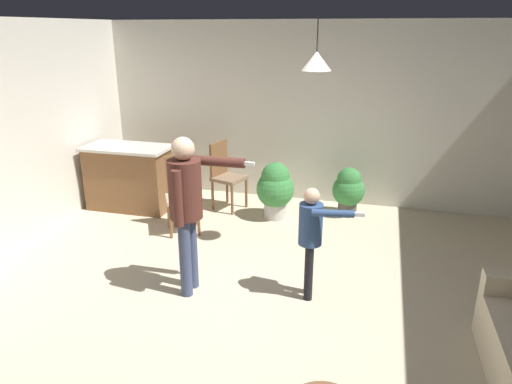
% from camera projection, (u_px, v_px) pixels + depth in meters
% --- Properties ---
extents(ground, '(7.68, 7.68, 0.00)m').
position_uv_depth(ground, '(249.00, 305.00, 4.59)').
color(ground, beige).
extents(wall_back, '(6.40, 0.10, 2.70)m').
position_uv_depth(wall_back, '(307.00, 114.00, 7.06)').
color(wall_back, silver).
rests_on(wall_back, ground).
extents(kitchen_counter, '(1.26, 0.66, 0.95)m').
position_uv_depth(kitchen_counter, '(130.00, 177.00, 6.95)').
color(kitchen_counter, brown).
rests_on(kitchen_counter, ground).
extents(person_adult, '(0.80, 0.48, 1.62)m').
position_uv_depth(person_adult, '(187.00, 199.00, 4.52)').
color(person_adult, '#384260').
rests_on(person_adult, ground).
extents(person_child, '(0.62, 0.33, 1.16)m').
position_uv_depth(person_child, '(311.00, 231.00, 4.52)').
color(person_child, black).
rests_on(person_child, ground).
extents(dining_chair_by_counter, '(0.57, 0.57, 1.00)m').
position_uv_depth(dining_chair_by_counter, '(181.00, 191.00, 6.16)').
color(dining_chair_by_counter, brown).
rests_on(dining_chair_by_counter, ground).
extents(dining_chair_near_wall, '(0.53, 0.53, 1.00)m').
position_uv_depth(dining_chair_near_wall, '(225.00, 173.00, 6.93)').
color(dining_chair_near_wall, brown).
rests_on(dining_chair_near_wall, ground).
extents(potted_plant_corner, '(0.46, 0.46, 0.71)m').
position_uv_depth(potted_plant_corner, '(348.00, 189.00, 6.70)').
color(potted_plant_corner, '#4C4742').
rests_on(potted_plant_corner, ground).
extents(potted_plant_by_wall, '(0.54, 0.54, 0.82)m').
position_uv_depth(potted_plant_by_wall, '(275.00, 188.00, 6.57)').
color(potted_plant_by_wall, '#B7B2AD').
rests_on(potted_plant_by_wall, ground).
extents(ceiling_light_pendant, '(0.32, 0.32, 0.55)m').
position_uv_depth(ceiling_light_pendant, '(316.00, 61.00, 4.91)').
color(ceiling_light_pendant, silver).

